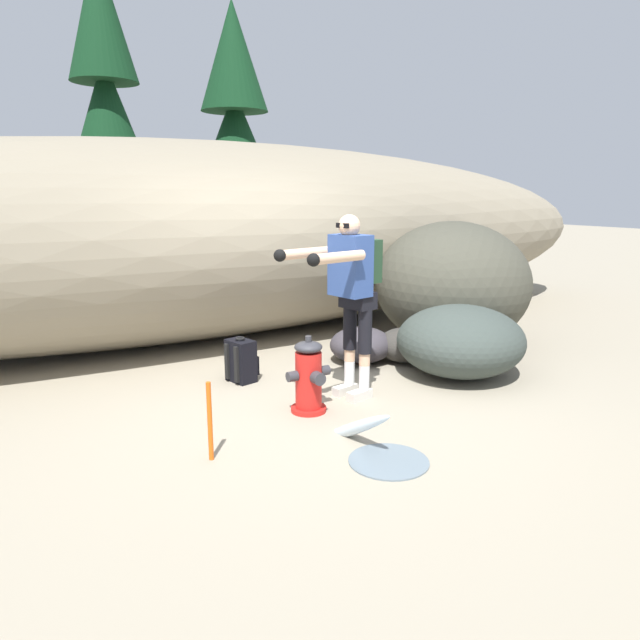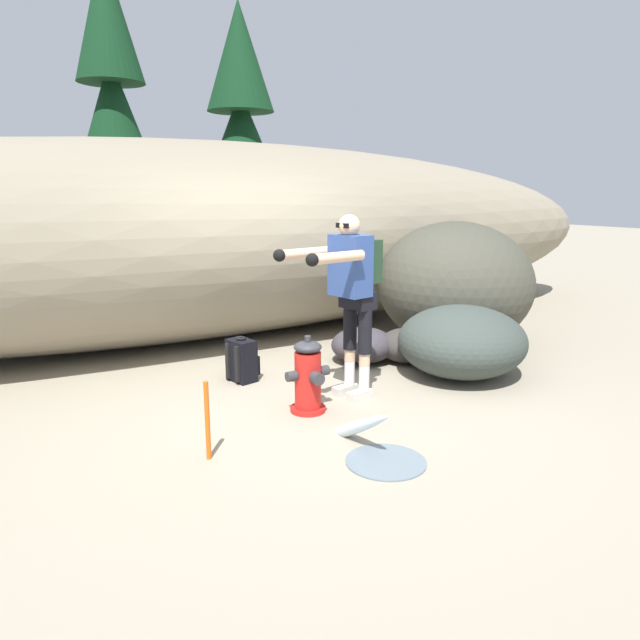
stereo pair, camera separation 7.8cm
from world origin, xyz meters
The scene contains 13 objects.
ground_plane centered at (0.00, 0.00, -0.02)m, with size 56.00×56.00×0.04m, color gray.
dirt_embankment centered at (0.00, 3.04, 1.29)m, with size 14.45×3.20×2.59m, color gray.
fire_hydrant centered at (-0.21, -0.16, 0.32)m, with size 0.42×0.37×0.70m.
hydrant_water_jet centered at (-0.21, -0.96, 0.05)m, with size 0.59×1.32×0.66m.
utility_worker centered at (0.30, -0.06, 1.11)m, with size 1.03×0.64×1.74m.
spare_backpack centered at (-0.39, 0.94, 0.22)m, with size 0.33×0.34×0.47m.
boulder_large centered at (2.52, 0.94, 0.79)m, with size 1.88×2.02×1.58m, color #424136.
boulder_mid centered at (1.72, -0.06, 0.38)m, with size 1.35×1.45×0.75m, color #363F3A.
boulder_small centered at (1.08, 0.87, 0.20)m, with size 0.71×0.73×0.40m, color #39353A.
boulder_outlier centered at (1.52, 0.61, 0.20)m, with size 0.62×0.65×0.40m, color #35322E.
pine_tree_left centered at (0.19, 9.23, 3.76)m, with size 2.22×2.22×6.90m.
pine_tree_center centered at (3.56, 10.14, 3.49)m, with size 2.66×2.66×6.64m.
survey_stake centered at (-1.31, -0.61, 0.30)m, with size 0.04×0.04×0.60m, color #E55914.
Camera 1 is at (-2.65, -4.39, 1.94)m, focal length 32.31 mm.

